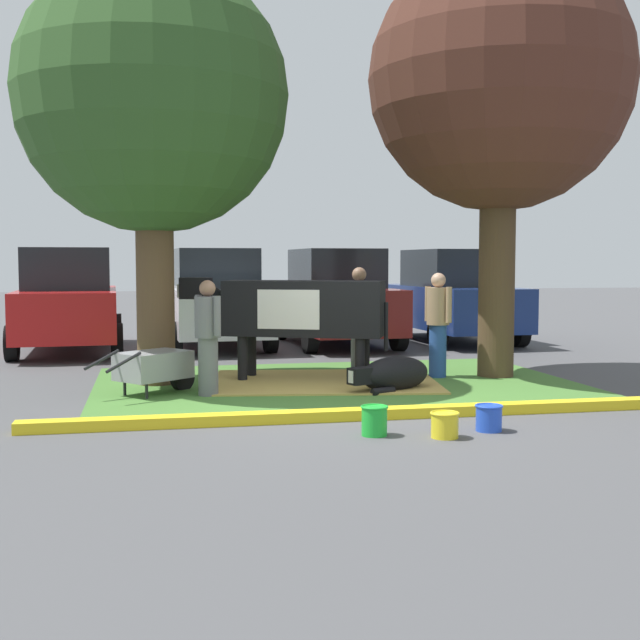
{
  "coord_description": "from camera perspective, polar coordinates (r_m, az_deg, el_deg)",
  "views": [
    {
      "loc": [
        -2.24,
        -9.35,
        1.76
      ],
      "look_at": [
        0.21,
        2.34,
        0.9
      ],
      "focal_mm": 45.67,
      "sensor_mm": 36.0,
      "label": 1
    }
  ],
  "objects": [
    {
      "name": "cow_holstein",
      "position": [
        11.84,
        -1.65,
        0.78
      ],
      "size": [
        2.99,
        1.62,
        1.52
      ],
      "color": "black",
      "rests_on": "ground"
    },
    {
      "name": "sedan_silver",
      "position": [
        18.09,
        9.18,
        1.61
      ],
      "size": [
        2.17,
        4.47,
        2.02
      ],
      "color": "navy",
      "rests_on": "ground"
    },
    {
      "name": "hatchback_white",
      "position": [
        16.92,
        -7.4,
        1.46
      ],
      "size": [
        2.17,
        4.47,
        2.02
      ],
      "color": "silver",
      "rests_on": "ground"
    },
    {
      "name": "grass_island",
      "position": [
        11.66,
        1.23,
        -4.51
      ],
      "size": [
        6.8,
        4.77,
        0.02
      ],
      "primitive_type": "cube",
      "color": "#477A33",
      "rests_on": "ground"
    },
    {
      "name": "curb_yellow",
      "position": [
        9.24,
        4.82,
        -6.51
      ],
      "size": [
        8.0,
        0.24,
        0.12
      ],
      "primitive_type": "cube",
      "color": "yellow",
      "rests_on": "ground"
    },
    {
      "name": "sedan_red",
      "position": [
        16.63,
        -17.21,
        1.26
      ],
      "size": [
        2.17,
        4.47,
        2.02
      ],
      "color": "red",
      "rests_on": "ground"
    },
    {
      "name": "ground_plane",
      "position": [
        9.78,
        1.59,
        -6.26
      ],
      "size": [
        80.0,
        80.0,
        0.0
      ],
      "primitive_type": "plane",
      "color": "#4C4C4F"
    },
    {
      "name": "calf_lying",
      "position": [
        11.06,
        5.14,
        -3.81
      ],
      "size": [
        1.32,
        0.86,
        0.48
      ],
      "color": "black",
      "rests_on": "ground"
    },
    {
      "name": "person_visitor_far",
      "position": [
        13.14,
        2.75,
        0.35
      ],
      "size": [
        0.44,
        0.36,
        1.67
      ],
      "color": "slate",
      "rests_on": "ground"
    },
    {
      "name": "sedan_blue",
      "position": [
        17.14,
        1.1,
        1.53
      ],
      "size": [
        2.17,
        4.47,
        2.02
      ],
      "color": "maroon",
      "rests_on": "ground"
    },
    {
      "name": "shade_tree_left",
      "position": [
        11.98,
        -11.65,
        14.93
      ],
      "size": [
        3.81,
        3.81,
        5.97
      ],
      "color": "brown",
      "rests_on": "ground"
    },
    {
      "name": "wheelbarrow",
      "position": [
        10.93,
        -11.49,
        -3.19
      ],
      "size": [
        1.42,
        1.28,
        0.63
      ],
      "color": "gray",
      "rests_on": "ground"
    },
    {
      "name": "bucket_yellow",
      "position": [
        8.29,
        8.73,
        -7.23
      ],
      "size": [
        0.3,
        0.3,
        0.26
      ],
      "color": "yellow",
      "rests_on": "ground"
    },
    {
      "name": "bucket_green",
      "position": [
        8.31,
        3.83,
        -7.0
      ],
      "size": [
        0.28,
        0.28,
        0.31
      ],
      "color": "green",
      "rests_on": "ground"
    },
    {
      "name": "person_handler",
      "position": [
        10.64,
        -7.86,
        -1.04
      ],
      "size": [
        0.34,
        0.48,
        1.52
      ],
      "color": "slate",
      "rests_on": "ground"
    },
    {
      "name": "shade_tree_right",
      "position": [
        12.87,
        12.48,
        15.98
      ],
      "size": [
        3.92,
        3.92,
        6.43
      ],
      "color": "#4C3823",
      "rests_on": "ground"
    },
    {
      "name": "person_visitor_near",
      "position": [
        12.35,
        8.27,
        -0.14
      ],
      "size": [
        0.34,
        0.49,
        1.59
      ],
      "color": "#23478C",
      "rests_on": "ground"
    },
    {
      "name": "hay_bedding",
      "position": [
        11.78,
        0.3,
        -4.35
      ],
      "size": [
        3.54,
        2.88,
        0.04
      ],
      "primitive_type": "cube",
      "rotation": [
        0.0,
        0.0,
        -0.16
      ],
      "color": "tan",
      "rests_on": "ground"
    },
    {
      "name": "bucket_blue",
      "position": [
        8.69,
        11.75,
        -6.69
      ],
      "size": [
        0.29,
        0.29,
        0.27
      ],
      "color": "blue",
      "rests_on": "ground"
    }
  ]
}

